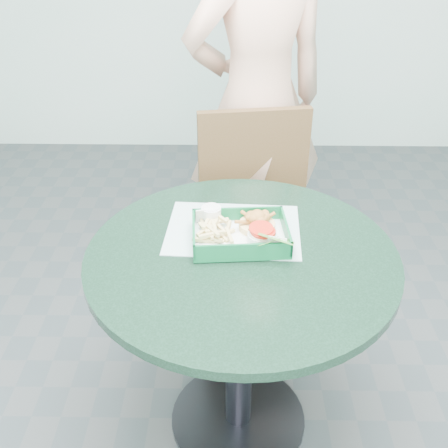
{
  "coord_description": "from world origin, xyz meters",
  "views": [
    {
      "loc": [
        -0.03,
        -1.26,
        1.67
      ],
      "look_at": [
        -0.05,
        0.1,
        0.8
      ],
      "focal_mm": 42.0,
      "sensor_mm": 36.0,
      "label": 1
    }
  ],
  "objects_px": {
    "crab_sandwich": "(258,226)",
    "sauce_ramekin": "(214,216)",
    "cafe_table": "(241,301)",
    "diner_person": "(259,63)",
    "food_basket": "(240,242)",
    "dining_chair": "(253,210)"
  },
  "relations": [
    {
      "from": "cafe_table",
      "to": "diner_person",
      "type": "distance_m",
      "value": 1.05
    },
    {
      "from": "dining_chair",
      "to": "crab_sandwich",
      "type": "bearing_deg",
      "value": -99.41
    },
    {
      "from": "cafe_table",
      "to": "food_basket",
      "type": "bearing_deg",
      "value": 95.22
    },
    {
      "from": "crab_sandwich",
      "to": "sauce_ramekin",
      "type": "relative_size",
      "value": 1.79
    },
    {
      "from": "dining_chair",
      "to": "diner_person",
      "type": "bearing_deg",
      "value": 78.39
    },
    {
      "from": "dining_chair",
      "to": "crab_sandwich",
      "type": "distance_m",
      "value": 0.6
    },
    {
      "from": "dining_chair",
      "to": "diner_person",
      "type": "xyz_separation_m",
      "value": [
        0.02,
        0.29,
        0.54
      ]
    },
    {
      "from": "dining_chair",
      "to": "diner_person",
      "type": "relative_size",
      "value": 0.44
    },
    {
      "from": "food_basket",
      "to": "diner_person",
      "type": "bearing_deg",
      "value": 84.56
    },
    {
      "from": "diner_person",
      "to": "sauce_ramekin",
      "type": "bearing_deg",
      "value": 57.46
    },
    {
      "from": "cafe_table",
      "to": "crab_sandwich",
      "type": "height_order",
      "value": "crab_sandwich"
    },
    {
      "from": "diner_person",
      "to": "crab_sandwich",
      "type": "bearing_deg",
      "value": 67.72
    },
    {
      "from": "cafe_table",
      "to": "food_basket",
      "type": "height_order",
      "value": "food_basket"
    },
    {
      "from": "cafe_table",
      "to": "dining_chair",
      "type": "relative_size",
      "value": 1.0
    },
    {
      "from": "dining_chair",
      "to": "food_basket",
      "type": "relative_size",
      "value": 3.27
    },
    {
      "from": "dining_chair",
      "to": "crab_sandwich",
      "type": "height_order",
      "value": "dining_chair"
    },
    {
      "from": "cafe_table",
      "to": "diner_person",
      "type": "bearing_deg",
      "value": 85.17
    },
    {
      "from": "cafe_table",
      "to": "food_basket",
      "type": "distance_m",
      "value": 0.19
    },
    {
      "from": "cafe_table",
      "to": "sauce_ramekin",
      "type": "relative_size",
      "value": 14.82
    },
    {
      "from": "crab_sandwich",
      "to": "diner_person",
      "type": "bearing_deg",
      "value": 88.16
    },
    {
      "from": "food_basket",
      "to": "crab_sandwich",
      "type": "relative_size",
      "value": 2.54
    },
    {
      "from": "cafe_table",
      "to": "diner_person",
      "type": "relative_size",
      "value": 0.43
    }
  ]
}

